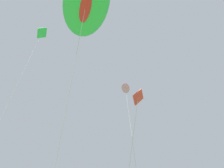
{
  "coord_description": "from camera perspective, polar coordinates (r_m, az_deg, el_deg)",
  "views": [
    {
      "loc": [
        -5.27,
        1.38,
        1.97
      ],
      "look_at": [
        -1.6,
        6.33,
        8.71
      ],
      "focal_mm": 35.8,
      "sensor_mm": 36.0,
      "label": 1
    }
  ],
  "objects": [
    {
      "name": "small_kite_bird_shape",
      "position": [
        25.51,
        -18.02,
        11.13
      ],
      "size": [
        1.25,
        2.73,
        24.63
      ],
      "rotation": [
        0.0,
        0.0,
        2.93
      ],
      "color": "green",
      "rests_on": "ground"
    },
    {
      "name": "small_kite_diamond_red",
      "position": [
        17.3,
        3.52,
        -1.36
      ],
      "size": [
        2.14,
        3.15,
        14.79
      ],
      "rotation": [
        0.0,
        0.0,
        -2.29
      ],
      "color": "pink",
      "rests_on": "ground"
    },
    {
      "name": "small_kite_stunt_black",
      "position": [
        9.92,
        6.22,
        -7.1
      ],
      "size": [
        0.75,
        3.51,
        9.32
      ],
      "rotation": [
        0.0,
        0.0,
        2.37
      ],
      "color": "red",
      "rests_on": "ground"
    }
  ]
}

